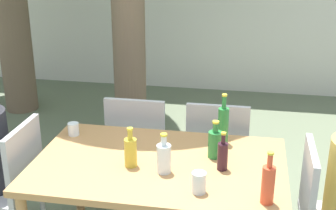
{
  "coord_description": "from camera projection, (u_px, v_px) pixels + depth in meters",
  "views": [
    {
      "loc": [
        0.5,
        -2.41,
        2.03
      ],
      "look_at": [
        0.0,
        0.3,
        0.98
      ],
      "focal_mm": 50.0,
      "sensor_mm": 36.0,
      "label": 1
    }
  ],
  "objects": [
    {
      "name": "patio_chair_0",
      "position": [
        11.0,
        181.0,
        3.01
      ],
      "size": [
        0.44,
        0.44,
        0.89
      ],
      "rotation": [
        0.0,
        0.0,
        -1.57
      ],
      "color": "#B2B2B7",
      "rests_on": "ground_plane"
    },
    {
      "name": "soda_bottle_0",
      "position": [
        268.0,
        183.0,
        2.32
      ],
      "size": [
        0.07,
        0.07,
        0.28
      ],
      "color": "#DB4C2D",
      "rests_on": "dining_table_front"
    },
    {
      "name": "patio_chair_3",
      "position": [
        218.0,
        149.0,
        3.44
      ],
      "size": [
        0.44,
        0.44,
        0.89
      ],
      "rotation": [
        0.0,
        0.0,
        3.14
      ],
      "color": "#B2B2B7",
      "rests_on": "ground_plane"
    },
    {
      "name": "patio_chair_2",
      "position": [
        139.0,
        143.0,
        3.54
      ],
      "size": [
        0.44,
        0.44,
        0.89
      ],
      "rotation": [
        0.0,
        0.0,
        3.14
      ],
      "color": "#B2B2B7",
      "rests_on": "ground_plane"
    },
    {
      "name": "dining_table_front",
      "position": [
        159.0,
        173.0,
        2.79
      ],
      "size": [
        1.49,
        0.94,
        0.73
      ],
      "color": "#B27F4C",
      "rests_on": "ground_plane"
    },
    {
      "name": "green_bottle_3",
      "position": [
        223.0,
        124.0,
        2.97
      ],
      "size": [
        0.07,
        0.07,
        0.33
      ],
      "color": "#287A38",
      "rests_on": "dining_table_front"
    },
    {
      "name": "wine_bottle_4",
      "position": [
        223.0,
        155.0,
        2.65
      ],
      "size": [
        0.06,
        0.06,
        0.23
      ],
      "color": "#331923",
      "rests_on": "dining_table_front"
    },
    {
      "name": "green_bottle_5",
      "position": [
        215.0,
        143.0,
        2.8
      ],
      "size": [
        0.08,
        0.08,
        0.23
      ],
      "color": "#287A38",
      "rests_on": "dining_table_front"
    },
    {
      "name": "drinking_glass_0",
      "position": [
        199.0,
        183.0,
        2.43
      ],
      "size": [
        0.08,
        0.08,
        0.11
      ],
      "color": "silver",
      "rests_on": "dining_table_front"
    },
    {
      "name": "drinking_glass_1",
      "position": [
        73.0,
        129.0,
        3.11
      ],
      "size": [
        0.07,
        0.07,
        0.08
      ],
      "color": "white",
      "rests_on": "dining_table_front"
    },
    {
      "name": "water_bottle_1",
      "position": [
        164.0,
        157.0,
        2.62
      ],
      "size": [
        0.08,
        0.08,
        0.24
      ],
      "color": "silver",
      "rests_on": "dining_table_front"
    },
    {
      "name": "oil_cruet_2",
      "position": [
        131.0,
        151.0,
        2.69
      ],
      "size": [
        0.07,
        0.07,
        0.24
      ],
      "color": "gold",
      "rests_on": "dining_table_front"
    }
  ]
}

